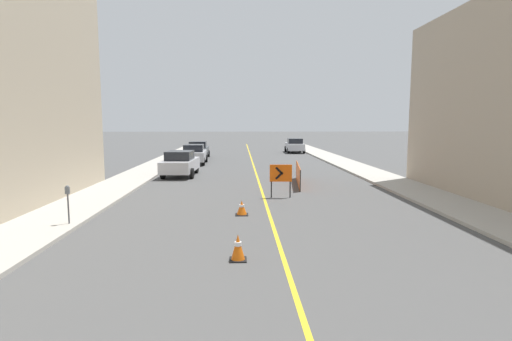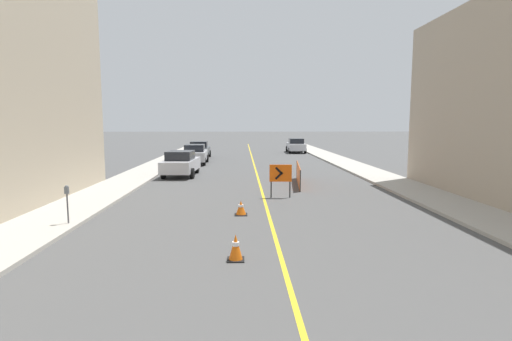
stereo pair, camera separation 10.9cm
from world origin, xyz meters
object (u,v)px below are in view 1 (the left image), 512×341
(parked_car_curb_far, at_px, (198,150))
(parked_car_opposite_side, at_px, (295,145))
(traffic_cone_fourth, at_px, (242,208))
(parking_meter_near_curb, at_px, (68,197))
(parked_car_curb_near, at_px, (180,163))
(parked_car_curb_mid, at_px, (194,154))
(traffic_cone_third, at_px, (238,247))
(arrow_barricade_primary, at_px, (281,175))

(parked_car_curb_far, xyz_separation_m, parked_car_opposite_side, (10.06, 6.55, 0.00))
(traffic_cone_fourth, bearing_deg, parking_meter_near_curb, -165.02)
(traffic_cone_fourth, height_order, parked_car_curb_near, parked_car_curb_near)
(parked_car_curb_mid, bearing_deg, traffic_cone_fourth, -80.24)
(traffic_cone_third, xyz_separation_m, parked_car_opposite_side, (6.20, 34.89, 0.48))
(traffic_cone_fourth, height_order, parked_car_curb_mid, parked_car_curb_mid)
(parking_meter_near_curb, bearing_deg, traffic_cone_third, -31.36)
(traffic_cone_fourth, distance_m, parked_car_curb_near, 11.54)
(parked_car_curb_near, bearing_deg, traffic_cone_third, -73.67)
(arrow_barricade_primary, distance_m, parked_car_curb_near, 9.39)
(traffic_cone_fourth, height_order, parked_car_opposite_side, parked_car_opposite_side)
(traffic_cone_third, distance_m, parked_car_curb_near, 16.13)
(arrow_barricade_primary, distance_m, parked_car_curb_far, 20.99)
(parked_car_curb_mid, bearing_deg, arrow_barricade_primary, -71.51)
(traffic_cone_third, bearing_deg, parked_car_curb_far, 97.76)
(arrow_barricade_primary, height_order, parked_car_curb_mid, parked_car_curb_mid)
(arrow_barricade_primary, xyz_separation_m, parking_meter_near_curb, (-7.35, -4.82, -0.04))
(traffic_cone_fourth, relative_size, parked_car_curb_near, 0.12)
(arrow_barricade_primary, relative_size, parked_car_opposite_side, 0.34)
(arrow_barricade_primary, relative_size, parked_car_curb_near, 0.34)
(parked_car_curb_mid, bearing_deg, parking_meter_near_curb, -97.19)
(parked_car_curb_far, bearing_deg, parking_meter_near_curb, -94.81)
(arrow_barricade_primary, bearing_deg, parked_car_curb_near, 129.45)
(parked_car_opposite_side, distance_m, parking_meter_near_curb, 33.64)
(traffic_cone_third, distance_m, parking_meter_near_curb, 6.43)
(parked_car_curb_near, height_order, parked_car_curb_far, same)
(traffic_cone_third, xyz_separation_m, parked_car_curb_mid, (-3.65, 23.01, 0.48))
(parked_car_curb_mid, bearing_deg, traffic_cone_third, -82.93)
(parked_car_curb_near, xyz_separation_m, parked_car_opposite_side, (9.90, 19.19, 0.00))
(parked_car_curb_near, relative_size, parking_meter_near_curb, 3.53)
(traffic_cone_fourth, distance_m, parked_car_curb_far, 23.85)
(arrow_barricade_primary, xyz_separation_m, parked_car_opposite_side, (4.32, 26.74, -0.25))
(parking_meter_near_curb, bearing_deg, traffic_cone_fourth, 14.98)
(parked_car_opposite_side, bearing_deg, traffic_cone_third, -98.68)
(parked_car_curb_mid, bearing_deg, parked_car_opposite_side, 48.39)
(parking_meter_near_curb, bearing_deg, parked_car_curb_far, 86.34)
(arrow_barricade_primary, bearing_deg, parked_car_opposite_side, 83.82)
(parked_car_opposite_side, bearing_deg, parked_car_curb_far, -145.52)
(traffic_cone_third, bearing_deg, parked_car_curb_near, 103.24)
(parked_car_opposite_side, xyz_separation_m, parking_meter_near_curb, (-11.66, -31.56, 0.21))
(parked_car_opposite_side, relative_size, parking_meter_near_curb, 3.49)
(traffic_cone_third, height_order, parked_car_curb_near, parked_car_curb_near)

